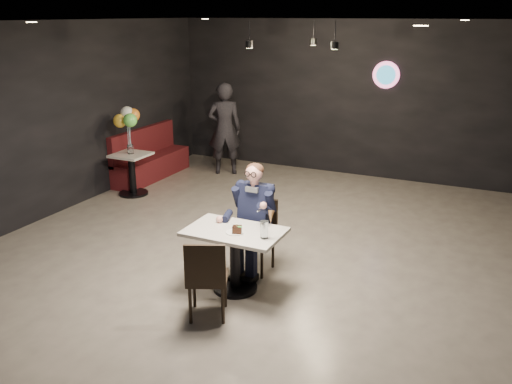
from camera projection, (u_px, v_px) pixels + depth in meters
The scene contains 17 objects.
floor at pixel (242, 258), 7.20m from camera, with size 9.00×9.00×0.00m, color gray.
wall_sign at pixel (386, 75), 10.09m from camera, with size 0.50×0.06×0.50m, color pink, non-canonical shape.
pendant_lights at pixel (300, 28), 8.01m from camera, with size 1.40×1.20×0.36m, color black.
main_table at pixel (235, 260), 6.27m from camera, with size 1.10×0.70×0.75m, color silver.
chair_far at pixel (255, 236), 6.72m from camera, with size 0.42×0.46×0.92m, color black.
chair_near at pixel (208, 276), 5.70m from camera, with size 0.42×0.46×0.92m, color black.
seated_man at pixel (255, 217), 6.64m from camera, with size 0.60×0.80×1.44m, color black.
dessert_plate at pixel (235, 232), 6.08m from camera, with size 0.20×0.20×0.01m, color white.
cake_slice at pixel (237, 230), 6.04m from camera, with size 0.10×0.08×0.07m, color black.
mint_leaf at pixel (240, 227), 6.01m from camera, with size 0.06×0.04×0.01m, color #2F8B2D.
sundae_glass at pixel (264, 230), 5.91m from camera, with size 0.09×0.09×0.20m, color silver.
wafer_cone at pixel (271, 217), 5.85m from camera, with size 0.07×0.07×0.14m, color tan.
booth_bench at pixel (151, 154), 10.56m from camera, with size 0.49×1.95×0.98m, color #450E0F.
side_table at pixel (132, 174), 9.61m from camera, with size 0.59×0.59×0.74m, color silver.
balloon_vase at pixel (130, 149), 9.47m from camera, with size 0.11×0.11×0.16m, color silver.
balloon_bunch at pixel (129, 125), 9.33m from camera, with size 0.43×0.43×0.71m, color yellow.
passerby at pixel (225, 129), 10.73m from camera, with size 0.67×0.44×1.83m, color black.
Camera 1 is at (2.96, -5.85, 3.10)m, focal length 38.00 mm.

